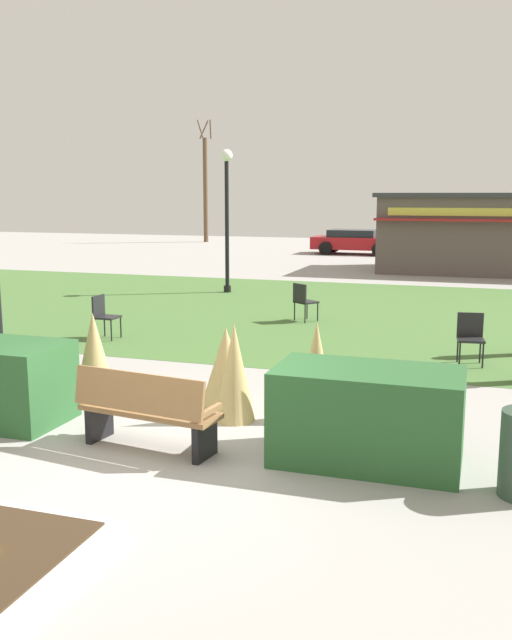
% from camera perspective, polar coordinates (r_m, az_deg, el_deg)
% --- Properties ---
extents(ground_plane, '(80.00, 80.00, 0.00)m').
position_cam_1_polar(ground_plane, '(8.02, -8.52, -11.18)').
color(ground_plane, '#999691').
extents(lawn_patch, '(36.00, 12.00, 0.01)m').
position_cam_1_polar(lawn_patch, '(17.54, 6.71, 0.58)').
color(lawn_patch, '#446B33').
rests_on(lawn_patch, ground_plane).
extents(park_bench, '(1.75, 0.75, 0.95)m').
position_cam_1_polar(park_bench, '(8.15, -8.94, -7.26)').
color(park_bench, olive).
rests_on(park_bench, ground_plane).
extents(hedge_right, '(2.02, 1.10, 1.05)m').
position_cam_1_polar(hedge_right, '(7.80, 9.05, -7.72)').
color(hedge_right, '#28562B').
rests_on(hedge_right, ground_plane).
extents(ornamental_grass_behind_left, '(0.61, 0.61, 1.26)m').
position_cam_1_polar(ornamental_grass_behind_left, '(10.29, -13.03, -2.86)').
color(ornamental_grass_behind_left, tan).
rests_on(ornamental_grass_behind_left, ground_plane).
extents(ornamental_grass_behind_right, '(0.54, 0.54, 1.32)m').
position_cam_1_polar(ornamental_grass_behind_right, '(9.12, 4.92, -4.13)').
color(ornamental_grass_behind_right, tan).
rests_on(ornamental_grass_behind_right, ground_plane).
extents(ornamental_grass_behind_center, '(0.71, 0.71, 1.11)m').
position_cam_1_polar(ornamental_grass_behind_center, '(9.76, -2.45, -3.78)').
color(ornamental_grass_behind_center, tan).
rests_on(ornamental_grass_behind_center, ground_plane).
extents(ornamental_grass_behind_far, '(0.54, 0.54, 1.29)m').
position_cam_1_polar(ornamental_grass_behind_far, '(9.07, -1.77, -4.26)').
color(ornamental_grass_behind_far, tan).
rests_on(ornamental_grass_behind_far, ground_plane).
extents(lamppost_far, '(0.36, 0.36, 4.21)m').
position_cam_1_polar(lamppost_far, '(20.97, -2.39, 9.47)').
color(lamppost_far, black).
rests_on(lamppost_far, ground_plane).
extents(food_kiosk, '(8.55, 4.61, 2.97)m').
position_cam_1_polar(food_kiosk, '(27.96, 18.81, 6.74)').
color(food_kiosk, '#594C47').
rests_on(food_kiosk, ground_plane).
extents(cafe_chair_west, '(0.61, 0.61, 0.89)m').
position_cam_1_polar(cafe_chair_west, '(16.21, 3.86, 1.72)').
color(cafe_chair_west, black).
rests_on(cafe_chair_west, ground_plane).
extents(cafe_chair_east, '(0.44, 0.44, 0.89)m').
position_cam_1_polar(cafe_chair_east, '(14.57, -12.32, 0.55)').
color(cafe_chair_east, black).
rests_on(cafe_chair_east, ground_plane).
extents(cafe_chair_center, '(0.49, 0.49, 0.89)m').
position_cam_1_polar(cafe_chair_center, '(12.64, 17.05, -1.12)').
color(cafe_chair_center, black).
rests_on(cafe_chair_center, ground_plane).
extents(parked_car_west_slot, '(4.24, 2.13, 1.20)m').
position_cam_1_polar(parked_car_west_slot, '(35.15, 8.06, 6.38)').
color(parked_car_west_slot, maroon).
rests_on(parked_car_west_slot, ground_plane).
extents(tree_left_bg, '(0.91, 0.96, 7.37)m').
position_cam_1_polar(tree_left_bg, '(43.97, -4.14, 10.69)').
color(tree_left_bg, brown).
rests_on(tree_left_bg, ground_plane).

